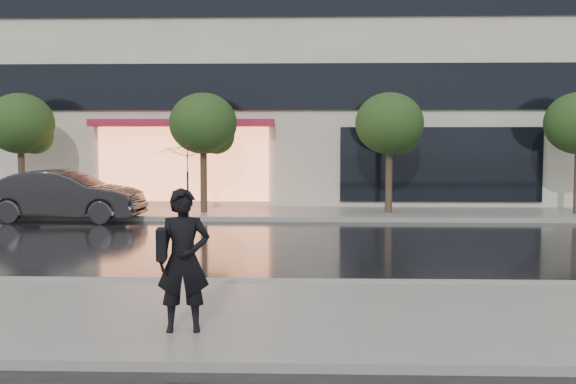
{
  "coord_description": "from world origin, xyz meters",
  "views": [
    {
      "loc": [
        0.55,
        -13.27,
        2.64
      ],
      "look_at": [
        0.01,
        2.24,
        1.4
      ],
      "focal_mm": 45.0,
      "sensor_mm": 36.0,
      "label": 1
    }
  ],
  "objects": [
    {
      "name": "curb_far",
      "position": [
        0.0,
        8.5,
        0.07
      ],
      "size": [
        60.0,
        0.25,
        0.14
      ],
      "primitive_type": "cube",
      "color": "gray",
      "rests_on": "ground"
    },
    {
      "name": "tree_mid_west",
      "position": [
        -2.94,
        10.03,
        2.92
      ],
      "size": [
        2.2,
        2.2,
        3.99
      ],
      "color": "#33261C",
      "rests_on": "ground"
    },
    {
      "name": "curb_near",
      "position": [
        0.0,
        -1.0,
        0.07
      ],
      "size": [
        60.0,
        0.25,
        0.14
      ],
      "primitive_type": "cube",
      "color": "gray",
      "rests_on": "ground"
    },
    {
      "name": "tree_far_west",
      "position": [
        -8.94,
        10.03,
        2.92
      ],
      "size": [
        2.2,
        2.2,
        3.99
      ],
      "color": "#33261C",
      "rests_on": "ground"
    },
    {
      "name": "sidewalk_near",
      "position": [
        0.0,
        -3.25,
        0.06
      ],
      "size": [
        60.0,
        4.5,
        0.12
      ],
      "primitive_type": "cube",
      "color": "slate",
      "rests_on": "ground"
    },
    {
      "name": "tree_mid_east",
      "position": [
        3.06,
        10.03,
        2.92
      ],
      "size": [
        2.2,
        2.2,
        3.99
      ],
      "color": "#33261C",
      "rests_on": "ground"
    },
    {
      "name": "ground",
      "position": [
        0.0,
        0.0,
        0.0
      ],
      "size": [
        120.0,
        120.0,
        0.0
      ],
      "primitive_type": "plane",
      "color": "black",
      "rests_on": "ground"
    },
    {
      "name": "parked_car",
      "position": [
        -7.0,
        8.3,
        0.78
      ],
      "size": [
        4.8,
        1.83,
        1.56
      ],
      "primitive_type": "imported",
      "rotation": [
        0.0,
        0.0,
        1.53
      ],
      "color": "black",
      "rests_on": "ground"
    },
    {
      "name": "pedestrian_with_umbrella",
      "position": [
        -1.07,
        -4.23,
        1.59
      ],
      "size": [
        0.93,
        0.94,
        2.41
      ],
      "rotation": [
        0.0,
        0.0,
        0.13
      ],
      "color": "black",
      "rests_on": "sidewalk_near"
    },
    {
      "name": "sidewalk_far",
      "position": [
        0.0,
        10.25,
        0.06
      ],
      "size": [
        60.0,
        3.5,
        0.12
      ],
      "primitive_type": "cube",
      "color": "slate",
      "rests_on": "ground"
    }
  ]
}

